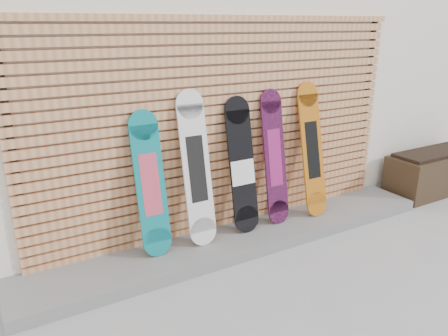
{
  "coord_description": "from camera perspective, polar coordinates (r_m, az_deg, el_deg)",
  "views": [
    {
      "loc": [
        -2.39,
        -2.81,
        2.22
      ],
      "look_at": [
        -0.32,
        0.75,
        0.85
      ],
      "focal_mm": 35.0,
      "sensor_mm": 36.0,
      "label": 1
    }
  ],
  "objects": [
    {
      "name": "snowboard_3",
      "position": [
        4.73,
        6.63,
        1.35
      ],
      "size": [
        0.26,
        0.29,
        1.45
      ],
      "color": "black",
      "rests_on": "concrete_step"
    },
    {
      "name": "snowboard_1",
      "position": [
        4.23,
        -3.61,
        -0.14
      ],
      "size": [
        0.29,
        0.31,
        1.52
      ],
      "color": "white",
      "rests_on": "concrete_step"
    },
    {
      "name": "concrete_step",
      "position": [
        4.67,
        2.31,
        -9.12
      ],
      "size": [
        4.6,
        0.7,
        0.12
      ],
      "primitive_type": "cube",
      "color": "slate",
      "rests_on": "ground"
    },
    {
      "name": "ground",
      "position": [
        4.3,
        9.01,
        -12.89
      ],
      "size": [
        80.0,
        80.0,
        0.0
      ],
      "primitive_type": "plane",
      "color": "#9A9A9D",
      "rests_on": "ground"
    },
    {
      "name": "snowboard_2",
      "position": [
        4.5,
        2.37,
        0.19
      ],
      "size": [
        0.29,
        0.29,
        1.41
      ],
      "color": "black",
      "rests_on": "concrete_step"
    },
    {
      "name": "slat_wall",
      "position": [
        4.51,
        0.51,
        5.44
      ],
      "size": [
        4.26,
        0.08,
        2.29
      ],
      "color": "tan",
      "rests_on": "ground"
    },
    {
      "name": "snowboard_0",
      "position": [
        4.09,
        -9.6,
        -2.14
      ],
      "size": [
        0.28,
        0.29,
        1.37
      ],
      "color": "#0D7880",
      "rests_on": "concrete_step"
    },
    {
      "name": "building",
      "position": [
        6.95,
        -5.71,
        14.89
      ],
      "size": [
        12.0,
        5.0,
        3.6
      ],
      "primitive_type": "cube",
      "color": "white",
      "rests_on": "ground"
    },
    {
      "name": "snowboard_4",
      "position": [
        5.0,
        11.43,
        2.32
      ],
      "size": [
        0.28,
        0.35,
        1.49
      ],
      "color": "#B96413",
      "rests_on": "concrete_step"
    },
    {
      "name": "planter_box",
      "position": [
        6.58,
        25.46,
        -0.49
      ],
      "size": [
        1.31,
        0.55,
        0.59
      ],
      "color": "#2F2215",
      "rests_on": "ground"
    }
  ]
}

